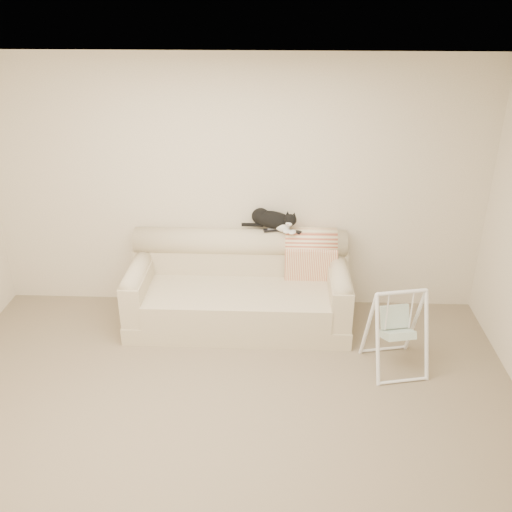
{
  "coord_description": "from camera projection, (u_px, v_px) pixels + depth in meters",
  "views": [
    {
      "loc": [
        0.41,
        -3.41,
        3.19
      ],
      "look_at": [
        0.22,
        1.27,
        0.9
      ],
      "focal_mm": 40.0,
      "sensor_mm": 36.0,
      "label": 1
    }
  ],
  "objects": [
    {
      "name": "remote_b",
      "position": [
        294.0,
        231.0,
        5.71
      ],
      "size": [
        0.16,
        0.15,
        0.02
      ],
      "color": "black",
      "rests_on": "sofa"
    },
    {
      "name": "throw_blanket",
      "position": [
        311.0,
        247.0,
        5.78
      ],
      "size": [
        0.52,
        0.38,
        0.58
      ],
      "color": "#BE593E",
      "rests_on": "sofa"
    },
    {
      "name": "tuxedo_cat",
      "position": [
        273.0,
        220.0,
        5.71
      ],
      "size": [
        0.57,
        0.39,
        0.23
      ],
      "color": "black",
      "rests_on": "sofa"
    },
    {
      "name": "baby_swing",
      "position": [
        397.0,
        329.0,
        5.04
      ],
      "size": [
        0.58,
        0.6,
        0.79
      ],
      "color": "white",
      "rests_on": "ground"
    },
    {
      "name": "sofa",
      "position": [
        239.0,
        289.0,
        5.77
      ],
      "size": [
        2.2,
        0.93,
        0.9
      ],
      "color": "#C9BA92",
      "rests_on": "ground"
    },
    {
      "name": "remote_a",
      "position": [
        272.0,
        230.0,
        5.72
      ],
      "size": [
        0.19,
        0.09,
        0.03
      ],
      "color": "black",
      "rests_on": "sofa"
    },
    {
      "name": "room_shell",
      "position": [
        215.0,
        254.0,
        3.81
      ],
      "size": [
        5.04,
        4.04,
        2.6
      ],
      "color": "beige",
      "rests_on": "ground"
    },
    {
      "name": "ground_plane",
      "position": [
        221.0,
        429.0,
        4.48
      ],
      "size": [
        5.0,
        5.0,
        0.0
      ],
      "primitive_type": "plane",
      "color": "#6F5F49",
      "rests_on": "ground"
    }
  ]
}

